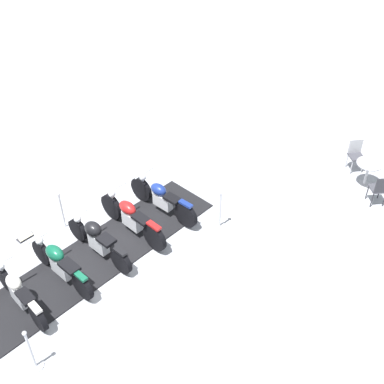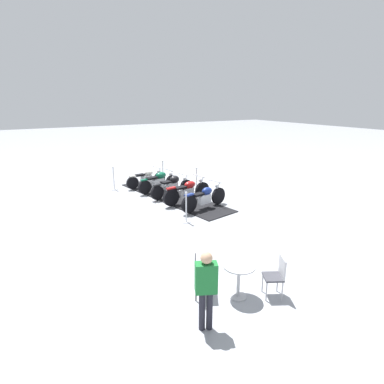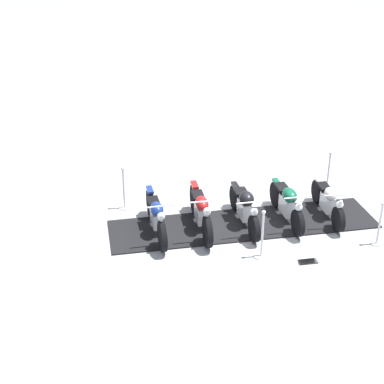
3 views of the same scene
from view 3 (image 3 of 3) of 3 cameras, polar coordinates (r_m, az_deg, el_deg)
The scene contains 12 objects.
ground_plane at distance 13.85m, azimuth 5.15°, elevation -3.28°, with size 80.00×80.00×0.00m, color #A8AAB2.
display_platform at distance 13.84m, azimuth 5.15°, elevation -3.22°, with size 6.42×1.56×0.03m, color black.
motorcycle_navy at distance 13.20m, azimuth -3.59°, elevation -2.37°, with size 0.76×2.27×1.01m.
motorcycle_maroon at distance 13.35m, azimuth 0.90°, elevation -1.88°, with size 0.76×2.35×1.04m.
motorcycle_black at distance 13.57m, azimuth 5.28°, elevation -1.49°, with size 0.77×2.21×0.92m.
motorcycle_forest at distance 13.89m, azimuth 9.47°, elevation -1.07°, with size 0.70×2.14×0.94m.
motorcycle_cream at distance 14.30m, azimuth 13.42°, elevation -0.87°, with size 0.71×2.10×0.89m.
stanchion_left_rear at distance 15.76m, azimuth 13.39°, elevation 1.45°, with size 0.31×0.31×1.12m.
stanchion_right_mid at distance 12.49m, azimuth 6.98°, elevation -4.98°, with size 0.34×0.34×1.14m.
stanchion_right_rear at distance 13.51m, azimuth 18.12°, elevation -3.53°, with size 0.28×0.28×1.07m.
stanchion_left_front at distance 14.48m, azimuth -6.79°, elevation -0.19°, with size 0.30×0.30×1.14m.
info_placard at distance 12.62m, azimuth 11.51°, elevation -6.64°, with size 0.43×0.26×0.20m.
Camera 3 is at (1.49, 11.97, 6.79)m, focal length 53.51 mm.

